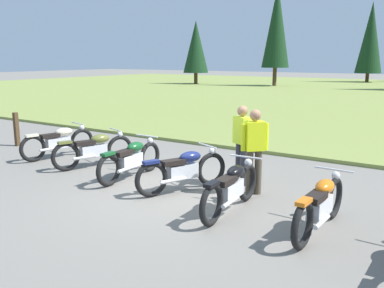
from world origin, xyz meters
TOP-DOWN VIEW (x-y plane):
  - ground_plane at (0.00, 0.00)m, footprint 140.00×140.00m
  - motorcycle_cream at (-4.40, 0.80)m, footprint 0.72×2.07m
  - motorcycle_olive at (-2.89, 0.63)m, footprint 0.92×2.00m
  - motorcycle_british_green at (-1.47, 0.37)m, footprint 0.62×2.10m
  - motorcycle_navy at (0.01, 0.26)m, footprint 1.00×1.96m
  - motorcycle_black at (1.37, -0.25)m, footprint 0.62×2.10m
  - motorcycle_orange at (2.90, -0.26)m, footprint 0.62×2.10m
  - rider_checking_bike at (0.78, 1.29)m, footprint 0.50×0.36m
  - rider_with_back_turned at (1.28, 0.84)m, footprint 0.41×0.42m
  - trail_marker_post at (-6.69, 1.10)m, footprint 0.12×0.12m

SIDE VIEW (x-z plane):
  - ground_plane at x=0.00m, z-range 0.00..0.00m
  - motorcycle_cream at x=-4.40m, z-range 0.00..0.88m
  - motorcycle_olive at x=-2.89m, z-range 0.00..0.88m
  - motorcycle_british_green at x=-1.47m, z-range 0.00..0.88m
  - motorcycle_navy at x=0.01m, z-range 0.00..0.88m
  - motorcycle_black at x=1.37m, z-range 0.00..0.88m
  - motorcycle_orange at x=2.90m, z-range 0.00..0.88m
  - trail_marker_post at x=-6.69m, z-range 0.00..1.02m
  - rider_checking_bike at x=0.78m, z-range 0.11..1.78m
  - rider_with_back_turned at x=1.28m, z-range 0.11..1.78m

